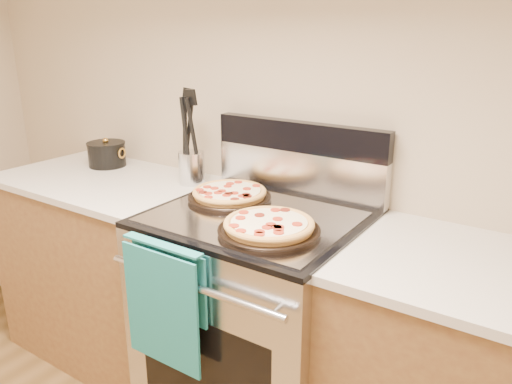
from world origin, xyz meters
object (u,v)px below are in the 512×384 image
Objects in this scene: pepperoni_pizza_back at (230,194)px; range_body at (257,325)px; saucepan at (107,155)px; pepperoni_pizza_front at (269,227)px; utensil_crock at (192,168)px.

range_body is at bearing -21.41° from pepperoni_pizza_back.
pepperoni_pizza_front is at bearing -14.88° from saucepan.
pepperoni_pizza_front is 1.21m from saucepan.
saucepan reaches higher than range_body.
utensil_crock reaches higher than saucepan.
pepperoni_pizza_front reaches higher than pepperoni_pizza_back.
pepperoni_pizza_back is at bearing -7.33° from saucepan.
saucepan reaches higher than pepperoni_pizza_back.
pepperoni_pizza_back is at bearing 158.59° from range_body.
utensil_crock is 0.55m from saucepan.
pepperoni_pizza_back is 0.86m from saucepan.
range_body is 6.21× the size of utensil_crock.
pepperoni_pizza_front is at bearing -27.73° from utensil_crock.
utensil_crock is (-0.48, 0.19, 0.53)m from range_body.
pepperoni_pizza_back is 2.26× the size of utensil_crock.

